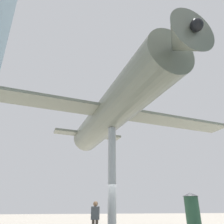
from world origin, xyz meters
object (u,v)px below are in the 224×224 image
Objects in this scene: support_pylon_central at (112,177)px; suspended_airplane at (114,110)px; visitor_person at (95,216)px; info_kiosk at (192,210)px.

support_pylon_central is 3.99m from suspended_airplane.
support_pylon_central reaches higher than visitor_person.
visitor_person is (0.95, 0.47, -1.96)m from support_pylon_central.
suspended_airplane reaches higher than info_kiosk.
support_pylon_central reaches higher than info_kiosk.
visitor_person is 0.73× the size of info_kiosk.
suspended_airplane reaches higher than support_pylon_central.
visitor_person is at bearing 26.28° from support_pylon_central.
support_pylon_central is at bearing -90.00° from suspended_airplane.
support_pylon_central is 2.58× the size of info_kiosk.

